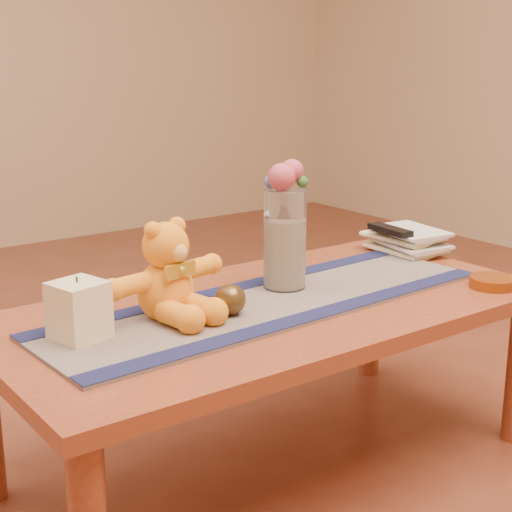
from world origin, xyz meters
TOP-DOWN VIEW (x-y plane):
  - floor at (0.00, 0.00)m, footprint 5.50×5.50m
  - coffee_table_top at (0.00, 0.00)m, footprint 1.40×0.70m
  - table_leg_br at (0.64, 0.29)m, footprint 0.07×0.07m
  - persian_runner at (-0.01, -0.00)m, footprint 1.21×0.40m
  - runner_border_near at (0.00, -0.15)m, footprint 1.20×0.11m
  - runner_border_far at (-0.01, 0.14)m, footprint 1.20×0.11m
  - teddy_bear at (-0.27, 0.06)m, footprint 0.36×0.32m
  - pillar_candle at (-0.49, 0.04)m, footprint 0.13×0.13m
  - candle_wick at (-0.49, 0.04)m, footprint 0.00×0.00m
  - glass_vase at (0.09, 0.07)m, footprint 0.11×0.11m
  - potpourri_fill at (0.09, 0.07)m, footprint 0.09×0.09m
  - rose_left at (0.07, 0.06)m, footprint 0.07×0.07m
  - rose_right at (0.12, 0.07)m, footprint 0.06×0.06m
  - blue_flower_back at (0.10, 0.10)m, footprint 0.04×0.04m
  - blue_flower_side at (0.06, 0.09)m, footprint 0.04×0.04m
  - leaf_sprig at (0.13, 0.05)m, footprint 0.03×0.03m
  - bronze_ball at (-0.14, -0.03)m, footprint 0.08×0.08m
  - book_bottom at (0.56, 0.15)m, footprint 0.17×0.23m
  - book_lower at (0.57, 0.15)m, footprint 0.20×0.25m
  - book_upper at (0.56, 0.16)m, footprint 0.17×0.23m
  - book_top at (0.57, 0.15)m, footprint 0.19×0.24m
  - tv_remote at (0.56, 0.14)m, footprint 0.06×0.16m
  - amber_dish at (0.55, -0.24)m, footprint 0.14×0.14m

SIDE VIEW (x-z plane):
  - floor at x=0.00m, z-range 0.00..0.00m
  - table_leg_br at x=0.64m, z-range 0.00..0.41m
  - coffee_table_top at x=0.00m, z-range 0.41..0.45m
  - persian_runner at x=-0.01m, z-range 0.45..0.46m
  - runner_border_near at x=0.00m, z-range 0.46..0.46m
  - runner_border_far at x=-0.01m, z-range 0.46..0.46m
  - book_bottom at x=0.56m, z-range 0.45..0.47m
  - amber_dish at x=0.55m, z-range 0.45..0.48m
  - book_lower at x=0.57m, z-range 0.47..0.49m
  - bronze_ball at x=-0.14m, z-range 0.46..0.53m
  - book_upper at x=0.56m, z-range 0.49..0.51m
  - book_top at x=0.57m, z-range 0.51..0.53m
  - pillar_candle at x=-0.49m, z-range 0.46..0.58m
  - tv_remote at x=0.56m, z-range 0.53..0.54m
  - potpourri_fill at x=0.09m, z-range 0.46..0.64m
  - teddy_bear at x=-0.27m, z-range 0.46..0.67m
  - glass_vase at x=0.09m, z-range 0.46..0.72m
  - candle_wick at x=-0.49m, z-range 0.58..0.60m
  - leaf_sprig at x=0.13m, z-range 0.72..0.75m
  - blue_flower_side at x=0.06m, z-range 0.72..0.76m
  - blue_flower_back at x=0.10m, z-range 0.72..0.77m
  - rose_left at x=0.07m, z-range 0.72..0.79m
  - rose_right at x=0.12m, z-range 0.73..0.79m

